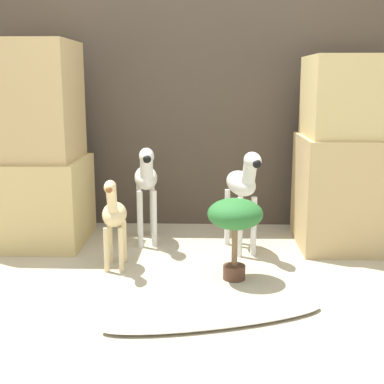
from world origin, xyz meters
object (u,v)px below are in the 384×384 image
zebra_right (243,185)px  giraffe_figurine (114,215)px  surfboard (214,317)px  zebra_left (146,179)px  potted_palm_front (235,219)px

zebra_right → giraffe_figurine: zebra_right is taller
surfboard → zebra_left: bearing=110.4°
zebra_left → potted_palm_front: size_ratio=1.46×
zebra_right → potted_palm_front: (-0.07, -0.50, -0.10)m
zebra_left → giraffe_figurine: (-0.13, -0.53, -0.12)m
zebra_right → zebra_left: (-0.66, 0.18, 0.00)m
potted_palm_front → giraffe_figurine: bearing=167.8°
zebra_right → potted_palm_front: zebra_right is taller
zebra_right → zebra_left: bearing=164.4°
zebra_right → surfboard: size_ratio=0.62×
giraffe_figurine → surfboard: bearing=-50.1°
giraffe_figurine → potted_palm_front: giraffe_figurine is taller
zebra_right → giraffe_figurine: bearing=-156.5°
zebra_left → giraffe_figurine: size_ratio=1.21×
zebra_right → giraffe_figurine: size_ratio=1.21×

